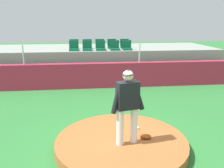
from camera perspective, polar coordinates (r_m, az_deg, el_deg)
name	(u,v)px	position (r m, az deg, el deg)	size (l,w,h in m)	color
ground_plane	(121,148)	(6.30, 2.19, -15.01)	(60.00, 60.00, 0.00)	#2C7433
pitchers_mound	(121,143)	(6.24, 2.20, -14.01)	(3.31, 3.31, 0.25)	#A15B2C
pitcher	(128,102)	(5.56, 3.73, -4.21)	(0.85, 0.38, 1.84)	silver
baseball	(138,128)	(6.70, 6.26, -10.36)	(0.07, 0.07, 0.07)	white
fielding_glove	(145,136)	(6.24, 7.96, -12.26)	(0.30, 0.20, 0.11)	#8D4215
brick_barrier	(103,75)	(11.45, -2.16, 2.11)	(13.59, 0.40, 1.19)	#A1253C
fence_post_left	(23,55)	(11.56, -20.44, 6.56)	(0.06, 0.06, 0.89)	silver
fence_post_right	(140,53)	(11.53, 6.59, 7.38)	(0.06, 0.06, 0.89)	silver
bleacher_platform	(99,61)	(14.17, -3.07, 5.52)	(13.10, 4.12, 1.63)	gray
stadium_chair_0	(74,48)	(12.51, -9.09, 8.59)	(0.48, 0.44, 0.50)	#0E5539
stadium_chair_1	(87,47)	(12.46, -5.92, 8.67)	(0.48, 0.44, 0.50)	#0E5539
stadium_chair_2	(101,47)	(12.49, -2.73, 8.75)	(0.48, 0.44, 0.50)	#0E5539
stadium_chair_3	(115,47)	(12.56, 0.65, 8.80)	(0.48, 0.44, 0.50)	#0E5539
stadium_chair_4	(127,47)	(12.69, 3.58, 8.83)	(0.48, 0.44, 0.50)	#0E5539
stadium_chair_5	(74,46)	(13.42, -9.02, 9.02)	(0.48, 0.44, 0.50)	#0E5539
stadium_chair_6	(87,46)	(13.36, -5.90, 9.09)	(0.48, 0.44, 0.50)	#0E5539
stadium_chair_7	(100,45)	(13.43, -2.91, 9.19)	(0.48, 0.44, 0.50)	#0E5539
stadium_chair_8	(112,45)	(13.48, -0.01, 9.22)	(0.48, 0.44, 0.50)	#0E5539
stadium_chair_9	(125,45)	(13.58, 3.04, 9.25)	(0.48, 0.44, 0.50)	#0E5539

